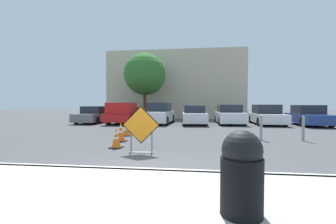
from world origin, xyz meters
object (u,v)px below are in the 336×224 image
parked_car_sixth (308,116)px  traffic_cone_nearest (116,138)px  parked_car_fourth (229,115)px  bollard_nearest (261,127)px  traffic_cone_third (127,130)px  parked_car_third (194,115)px  pickup_truck (126,114)px  parked_car_nearest (95,115)px  parked_car_second (159,114)px  bollard_second (303,128)px  traffic_cone_fourth (128,127)px  traffic_cone_second (121,132)px  parked_car_fifth (266,115)px  road_closed_sign (141,128)px  trash_bin (242,172)px

parked_car_sixth → traffic_cone_nearest: bearing=45.4°
parked_car_fourth → bollard_nearest: 7.91m
traffic_cone_third → parked_car_third: bearing=64.8°
traffic_cone_third → pickup_truck: size_ratio=0.12×
parked_car_nearest → parked_car_second: parked_car_second is taller
bollard_second → traffic_cone_fourth: bearing=166.8°
traffic_cone_second → parked_car_fifth: bearing=46.9°
traffic_cone_fourth → pickup_truck: (-1.89, 5.50, 0.46)m
parked_car_fourth → bollard_second: (1.81, -7.91, -0.13)m
traffic_cone_fourth → parked_car_second: size_ratio=0.13×
traffic_cone_third → pickup_truck: (-2.24, 6.82, 0.45)m
parked_car_second → parked_car_fifth: 8.08m
parked_car_second → parked_car_sixth: bearing=-177.6°
traffic_cone_third → parked_car_third: size_ratio=0.15×
traffic_cone_nearest → parked_car_fourth: bearing=62.8°
traffic_cone_second → bollard_second: bearing=8.1°
traffic_cone_second → traffic_cone_third: 1.63m
traffic_cone_nearest → parked_car_third: parked_car_third is taller
road_closed_sign → traffic_cone_nearest: 1.31m
parked_car_sixth → traffic_cone_third: bearing=34.2°
traffic_cone_second → bollard_second: (7.39, 1.05, 0.15)m
parked_car_fourth → parked_car_sixth: parked_car_fourth is taller
traffic_cone_fourth → parked_car_second: 5.67m
traffic_cone_second → traffic_cone_third: bearing=99.6°
parked_car_third → bollard_nearest: (2.85, -7.25, -0.11)m
parked_car_sixth → trash_bin: bearing=65.7°
parked_car_sixth → bollard_second: 8.16m
road_closed_sign → traffic_cone_nearest: road_closed_sign is taller
pickup_truck → bollard_second: bearing=145.7°
pickup_truck → bollard_second: 12.35m
parked_car_second → parked_car_fourth: (5.38, 0.44, -0.06)m
parked_car_third → parked_car_fourth: parked_car_fourth is taller
pickup_truck → bollard_nearest: 11.06m
parked_car_third → parked_car_fifth: (5.39, 0.55, 0.01)m
traffic_cone_fourth → parked_car_third: size_ratio=0.14×
pickup_truck → parked_car_sixth: bearing=-177.8°
parked_car_second → parked_car_sixth: parked_car_second is taller
traffic_cone_fourth → bollard_nearest: bollard_nearest is taller
parked_car_third → parked_car_nearest: bearing=-5.8°
parked_car_fourth → bollard_second: parked_car_fourth is taller
traffic_cone_nearest → parked_car_nearest: 11.43m
traffic_cone_second → pickup_truck: pickup_truck is taller
parked_car_nearest → traffic_cone_nearest: bearing=120.0°
traffic_cone_second → parked_car_third: parked_car_third is taller
road_closed_sign → parked_car_sixth: bearing=47.2°
bollard_second → parked_car_fifth: bearing=83.6°
trash_bin → parked_car_nearest: bearing=121.0°
traffic_cone_nearest → parked_car_third: size_ratio=0.17×
parked_car_nearest → bollard_nearest: bearing=146.4°
parked_car_fourth → traffic_cone_fourth: bearing=43.6°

